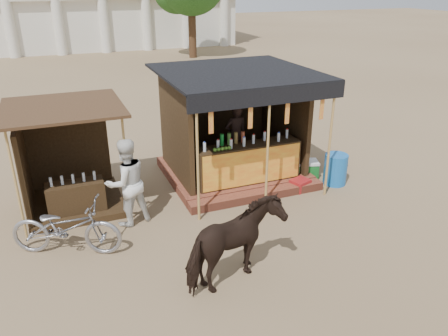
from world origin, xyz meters
TOP-DOWN VIEW (x-y plane):
  - ground at (0.00, 0.00)m, footprint 120.00×120.00m
  - main_stall at (1.01, 3.36)m, footprint 3.60×3.61m
  - secondary_stall at (-3.17, 3.24)m, footprint 2.40×2.40m
  - cow at (-0.73, -0.69)m, footprint 1.94×1.37m
  - motorbike at (-3.28, 1.31)m, footprint 2.18×1.50m
  - bystander at (-2.00, 2.00)m, footprint 1.07×0.93m
  - blue_barrel at (3.19, 2.00)m, footprint 0.64×0.64m
  - red_crate at (2.18, 2.00)m, footprint 0.53×0.49m
  - cooler at (2.69, 2.60)m, footprint 0.75×0.62m

SIDE VIEW (x-z plane):
  - ground at x=0.00m, z-range 0.00..0.00m
  - red_crate at x=2.18m, z-range 0.00..0.27m
  - cooler at x=2.69m, z-range 0.00..0.46m
  - blue_barrel at x=3.19m, z-range 0.00..0.78m
  - motorbike at x=-3.28m, z-range 0.00..1.09m
  - cow at x=-0.73m, z-range 0.00..1.49m
  - secondary_stall at x=-3.17m, z-range -0.34..2.04m
  - bystander at x=-2.00m, z-range 0.00..1.88m
  - main_stall at x=1.01m, z-range -0.37..2.41m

